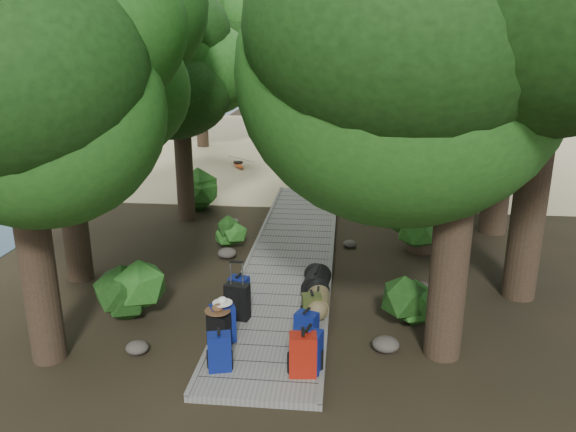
% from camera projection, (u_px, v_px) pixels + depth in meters
% --- Properties ---
extents(ground, '(120.00, 120.00, 0.00)m').
position_uv_depth(ground, '(288.00, 271.00, 12.76)').
color(ground, black).
rests_on(ground, ground).
extents(sand_beach, '(40.00, 22.00, 0.02)m').
position_uv_depth(sand_beach, '(321.00, 146.00, 27.95)').
color(sand_beach, tan).
rests_on(sand_beach, ground).
extents(boardwalk, '(2.00, 12.00, 0.12)m').
position_uv_depth(boardwalk, '(292.00, 253.00, 13.70)').
color(boardwalk, slate).
rests_on(boardwalk, ground).
extents(backpack_left_a, '(0.41, 0.33, 0.67)m').
position_uv_depth(backpack_left_a, '(219.00, 350.00, 8.64)').
color(backpack_left_a, navy).
rests_on(backpack_left_a, boardwalk).
extents(backpack_left_b, '(0.40, 0.33, 0.63)m').
position_uv_depth(backpack_left_b, '(219.00, 329.00, 9.32)').
color(backpack_left_b, black).
rests_on(backpack_left_b, boardwalk).
extents(backpack_left_c, '(0.48, 0.43, 0.73)m').
position_uv_depth(backpack_left_c, '(223.00, 321.00, 9.45)').
color(backpack_left_c, navy).
rests_on(backpack_left_c, boardwalk).
extents(backpack_left_d, '(0.41, 0.34, 0.55)m').
position_uv_depth(backpack_left_d, '(239.00, 288.00, 10.96)').
color(backpack_left_d, navy).
rests_on(backpack_left_d, boardwalk).
extents(backpack_right_a, '(0.44, 0.34, 0.74)m').
position_uv_depth(backpack_right_a, '(303.00, 353.00, 8.50)').
color(backpack_right_a, maroon).
rests_on(backpack_right_a, boardwalk).
extents(backpack_right_b, '(0.47, 0.38, 0.74)m').
position_uv_depth(backpack_right_b, '(308.00, 349.00, 8.61)').
color(backpack_right_b, navy).
rests_on(backpack_right_b, boardwalk).
extents(backpack_right_c, '(0.43, 0.37, 0.62)m').
position_uv_depth(backpack_right_c, '(306.00, 327.00, 9.39)').
color(backpack_right_c, navy).
rests_on(backpack_right_c, boardwalk).
extents(backpack_right_d, '(0.39, 0.32, 0.53)m').
position_uv_depth(backpack_right_d, '(312.00, 305.00, 10.25)').
color(backpack_right_d, '#303B17').
rests_on(backpack_right_d, boardwalk).
extents(duffel_right_khaki, '(0.44, 0.65, 0.43)m').
position_uv_depth(duffel_right_khaki, '(318.00, 302.00, 10.50)').
color(duffel_right_khaki, brown).
rests_on(duffel_right_khaki, boardwalk).
extents(duffel_right_black, '(0.58, 0.84, 0.49)m').
position_uv_depth(duffel_right_black, '(316.00, 282.00, 11.28)').
color(duffel_right_black, black).
rests_on(duffel_right_black, boardwalk).
extents(suitcase_on_boardwalk, '(0.48, 0.32, 0.68)m').
position_uv_depth(suitcase_on_boardwalk, '(237.00, 301.00, 10.24)').
color(suitcase_on_boardwalk, black).
rests_on(suitcase_on_boardwalk, boardwalk).
extents(lone_suitcase_on_sand, '(0.46, 0.35, 0.65)m').
position_uv_depth(lone_suitcase_on_sand, '(323.00, 177.00, 20.13)').
color(lone_suitcase_on_sand, black).
rests_on(lone_suitcase_on_sand, sand_beach).
extents(hat_brown, '(0.43, 0.43, 0.13)m').
position_uv_depth(hat_brown, '(217.00, 307.00, 9.22)').
color(hat_brown, '#51351E').
rests_on(hat_brown, backpack_left_b).
extents(hat_white, '(0.33, 0.33, 0.11)m').
position_uv_depth(hat_white, '(222.00, 300.00, 9.28)').
color(hat_white, silver).
rests_on(hat_white, backpack_left_c).
extents(kayak, '(1.70, 2.89, 0.29)m').
position_uv_depth(kayak, '(238.00, 164.00, 23.12)').
color(kayak, '#A9370E').
rests_on(kayak, sand_beach).
extents(sun_lounger, '(0.64, 1.86, 0.60)m').
position_uv_depth(sun_lounger, '(407.00, 170.00, 21.25)').
color(sun_lounger, silver).
rests_on(sun_lounger, sand_beach).
extents(tree_right_a, '(5.15, 5.15, 8.58)m').
position_uv_depth(tree_right_a, '(465.00, 93.00, 8.11)').
color(tree_right_a, black).
rests_on(tree_right_a, ground).
extents(tree_right_b, '(5.20, 5.20, 9.29)m').
position_uv_depth(tree_right_b, '(549.00, 62.00, 10.13)').
color(tree_right_b, black).
rests_on(tree_right_b, ground).
extents(tree_right_c, '(5.03, 5.03, 8.71)m').
position_uv_depth(tree_right_c, '(433.00, 71.00, 12.67)').
color(tree_right_c, black).
rests_on(tree_right_c, ground).
extents(tree_right_d, '(5.65, 5.65, 10.36)m').
position_uv_depth(tree_right_d, '(514.00, 33.00, 13.83)').
color(tree_right_d, black).
rests_on(tree_right_d, ground).
extents(tree_right_e, '(4.49, 4.49, 8.08)m').
position_uv_depth(tree_right_e, '(448.00, 72.00, 17.95)').
color(tree_right_e, black).
rests_on(tree_right_e, ground).
extents(tree_right_f, '(5.10, 5.10, 9.11)m').
position_uv_depth(tree_right_f, '(498.00, 54.00, 20.12)').
color(tree_right_f, black).
rests_on(tree_right_f, ground).
extents(tree_left_a, '(4.62, 4.62, 7.70)m').
position_uv_depth(tree_left_a, '(17.00, 124.00, 8.12)').
color(tree_left_a, black).
rests_on(tree_left_a, ground).
extents(tree_left_b, '(4.39, 4.39, 7.91)m').
position_uv_depth(tree_left_b, '(59.00, 96.00, 11.21)').
color(tree_left_b, black).
rests_on(tree_left_b, ground).
extents(tree_left_c, '(4.08, 4.08, 7.10)m').
position_uv_depth(tree_left_c, '(180.00, 96.00, 15.36)').
color(tree_left_c, black).
rests_on(tree_left_c, ground).
extents(tree_back_a, '(4.92, 4.92, 8.52)m').
position_uv_depth(tree_back_a, '(290.00, 58.00, 25.67)').
color(tree_back_a, black).
rests_on(tree_back_a, ground).
extents(tree_back_b, '(5.67, 5.67, 10.12)m').
position_uv_depth(tree_back_b, '(362.00, 39.00, 26.45)').
color(tree_back_b, black).
rests_on(tree_back_b, ground).
extents(tree_back_c, '(5.25, 5.25, 9.45)m').
position_uv_depth(tree_back_c, '(434.00, 47.00, 25.18)').
color(tree_back_c, black).
rests_on(tree_back_c, ground).
extents(tree_back_d, '(4.87, 4.87, 8.11)m').
position_uv_depth(tree_back_d, '(199.00, 62.00, 26.49)').
color(tree_back_d, black).
rests_on(tree_back_d, ground).
extents(palm_right_a, '(4.09, 4.09, 6.97)m').
position_uv_depth(palm_right_a, '(406.00, 94.00, 16.64)').
color(palm_right_a, '#133E11').
rests_on(palm_right_a, ground).
extents(palm_right_b, '(4.44, 4.44, 8.57)m').
position_uv_depth(palm_right_b, '(445.00, 60.00, 22.01)').
color(palm_right_b, '#133E11').
rests_on(palm_right_b, ground).
extents(palm_right_c, '(4.54, 4.54, 7.22)m').
position_uv_depth(palm_right_c, '(374.00, 76.00, 22.86)').
color(palm_right_c, '#133E11').
rests_on(palm_right_c, ground).
extents(palm_left_a, '(4.60, 4.60, 7.31)m').
position_uv_depth(palm_left_a, '(175.00, 84.00, 18.34)').
color(palm_left_a, '#133E11').
rests_on(palm_left_a, ground).
extents(rock_left_a, '(0.39, 0.35, 0.21)m').
position_uv_depth(rock_left_a, '(137.00, 348.00, 9.37)').
color(rock_left_a, '#4C473F').
rests_on(rock_left_a, ground).
extents(rock_left_b, '(0.41, 0.37, 0.23)m').
position_uv_depth(rock_left_b, '(135.00, 296.00, 11.26)').
color(rock_left_b, '#4C473F').
rests_on(rock_left_b, ground).
extents(rock_left_c, '(0.46, 0.41, 0.25)m').
position_uv_depth(rock_left_c, '(227.00, 253.00, 13.48)').
color(rock_left_c, '#4C473F').
rests_on(rock_left_c, ground).
extents(rock_left_d, '(0.26, 0.23, 0.14)m').
position_uv_depth(rock_left_d, '(235.00, 221.00, 16.05)').
color(rock_left_d, '#4C473F').
rests_on(rock_left_d, ground).
extents(rock_right_a, '(0.46, 0.41, 0.25)m').
position_uv_depth(rock_right_a, '(386.00, 344.00, 9.43)').
color(rock_right_a, '#4C473F').
rests_on(rock_right_a, ground).
extents(rock_right_b, '(0.55, 0.49, 0.30)m').
position_uv_depth(rock_right_b, '(420.00, 289.00, 11.46)').
color(rock_right_b, '#4C473F').
rests_on(rock_right_b, ground).
extents(rock_right_c, '(0.34, 0.30, 0.19)m').
position_uv_depth(rock_right_c, '(350.00, 244.00, 14.20)').
color(rock_right_c, '#4C473F').
rests_on(rock_right_c, ground).
extents(rock_right_d, '(0.62, 0.55, 0.34)m').
position_uv_depth(rock_right_d, '(411.00, 219.00, 15.89)').
color(rock_right_d, '#4C473F').
rests_on(rock_right_d, ground).
extents(shrub_left_a, '(1.23, 1.23, 1.10)m').
position_uv_depth(shrub_left_a, '(132.00, 291.00, 10.44)').
color(shrub_left_a, '#1F5118').
rests_on(shrub_left_a, ground).
extents(shrub_left_b, '(0.84, 0.84, 0.76)m').
position_uv_depth(shrub_left_b, '(229.00, 235.00, 14.01)').
color(shrub_left_b, '#1F5118').
rests_on(shrub_left_b, ground).
extents(shrub_left_c, '(1.32, 1.32, 1.19)m').
position_uv_depth(shrub_left_c, '(200.00, 190.00, 17.28)').
color(shrub_left_c, '#1F5118').
rests_on(shrub_left_c, ground).
extents(shrub_right_a, '(0.94, 0.94, 0.84)m').
position_uv_depth(shrub_right_a, '(406.00, 306.00, 10.16)').
color(shrub_right_a, '#1F5118').
rests_on(shrub_right_a, ground).
extents(shrub_right_b, '(1.25, 1.25, 1.12)m').
position_uv_depth(shrub_right_b, '(414.00, 229.00, 13.87)').
color(shrub_right_b, '#1F5118').
rests_on(shrub_right_b, ground).
extents(shrub_right_c, '(0.76, 0.76, 0.68)m').
position_uv_depth(shrub_right_c, '(361.00, 195.00, 17.72)').
color(shrub_right_c, '#1F5118').
rests_on(shrub_right_c, ground).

